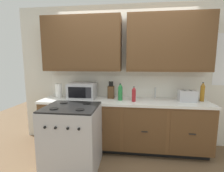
# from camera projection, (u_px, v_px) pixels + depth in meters

# --- Properties ---
(ground_plane) EXTENTS (8.00, 8.00, 0.00)m
(ground_plane) POSITION_uv_depth(u_px,v_px,m) (121.00, 157.00, 2.70)
(ground_plane) COLOR brown
(wall_unit) EXTENTS (4.08, 0.40, 2.60)m
(wall_unit) POSITION_uv_depth(u_px,v_px,m) (124.00, 56.00, 2.94)
(wall_unit) COLOR silver
(wall_unit) RESTS_ON ground_plane
(counter_run) EXTENTS (2.91, 0.64, 0.90)m
(counter_run) POSITION_uv_depth(u_px,v_px,m) (123.00, 124.00, 2.92)
(counter_run) COLOR black
(counter_run) RESTS_ON ground_plane
(stove_range) EXTENTS (0.76, 0.68, 0.95)m
(stove_range) POSITION_uv_depth(u_px,v_px,m) (72.00, 137.00, 2.39)
(stove_range) COLOR #B7B7BC
(stove_range) RESTS_ON ground_plane
(microwave) EXTENTS (0.48, 0.37, 0.28)m
(microwave) POSITION_uv_depth(u_px,v_px,m) (82.00, 91.00, 2.98)
(microwave) COLOR #B7B7BC
(microwave) RESTS_ON counter_run
(toaster) EXTENTS (0.28, 0.18, 0.19)m
(toaster) POSITION_uv_depth(u_px,v_px,m) (187.00, 96.00, 2.74)
(toaster) COLOR #B7B7BC
(toaster) RESTS_ON counter_run
(knife_block) EXTENTS (0.11, 0.14, 0.31)m
(knife_block) POSITION_uv_depth(u_px,v_px,m) (111.00, 92.00, 3.01)
(knife_block) COLOR #52361E
(knife_block) RESTS_ON counter_run
(sink_faucet) EXTENTS (0.02, 0.02, 0.20)m
(sink_faucet) POSITION_uv_depth(u_px,v_px,m) (155.00, 93.00, 2.98)
(sink_faucet) COLOR #B2B5BA
(sink_faucet) RESTS_ON counter_run
(paper_towel_roll) EXTENTS (0.12, 0.12, 0.26)m
(paper_towel_roll) POSITION_uv_depth(u_px,v_px,m) (59.00, 91.00, 3.04)
(paper_towel_roll) COLOR white
(paper_towel_roll) RESTS_ON counter_run
(bottle_green) EXTENTS (0.08, 0.08, 0.30)m
(bottle_green) POSITION_uv_depth(u_px,v_px,m) (120.00, 92.00, 2.82)
(bottle_green) COLOR #237A38
(bottle_green) RESTS_ON counter_run
(bottle_red) EXTENTS (0.07, 0.07, 0.26)m
(bottle_red) POSITION_uv_depth(u_px,v_px,m) (134.00, 94.00, 2.74)
(bottle_red) COLOR maroon
(bottle_red) RESTS_ON counter_run
(bottle_amber) EXTENTS (0.07, 0.07, 0.33)m
(bottle_amber) POSITION_uv_depth(u_px,v_px,m) (202.00, 92.00, 2.75)
(bottle_amber) COLOR #9E6619
(bottle_amber) RESTS_ON counter_run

